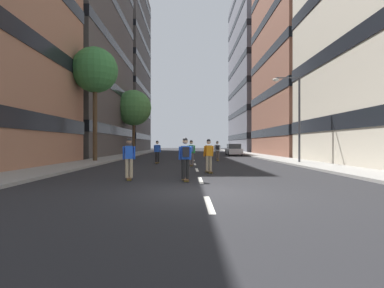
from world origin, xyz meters
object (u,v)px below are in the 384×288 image
(skater_0, at_px, (217,149))
(skater_4, at_px, (185,156))
(skater_2, at_px, (217,149))
(skater_5, at_px, (129,157))
(parked_car_near, at_px, (234,150))
(street_tree_near, at_px, (134,108))
(streetlamp_right, at_px, (295,109))
(street_tree_mid, at_px, (95,71))
(skater_3, at_px, (157,151))
(skater_1, at_px, (209,154))
(skater_6, at_px, (191,151))

(skater_0, xyz_separation_m, skater_4, (-3.05, -17.92, 0.00))
(skater_2, xyz_separation_m, skater_5, (-5.16, -14.29, -0.03))
(parked_car_near, xyz_separation_m, skater_4, (-6.24, -27.91, 0.32))
(street_tree_near, xyz_separation_m, skater_0, (10.64, -12.67, -5.61))
(streetlamp_right, xyz_separation_m, skater_4, (-8.22, -10.47, -3.12))
(street_tree_mid, bearing_deg, skater_2, 10.74)
(skater_5, bearing_deg, skater_0, 72.72)
(skater_5, bearing_deg, skater_4, -10.98)
(street_tree_near, xyz_separation_m, skater_3, (5.32, -19.37, -5.64))
(skater_0, bearing_deg, street_tree_mid, -154.27)
(skater_1, distance_m, skater_6, 4.89)
(streetlamp_right, distance_m, skater_3, 10.99)
(streetlamp_right, bearing_deg, skater_4, -128.12)
(street_tree_near, height_order, street_tree_mid, street_tree_mid)
(parked_car_near, relative_size, street_tree_mid, 0.47)
(street_tree_near, height_order, skater_0, street_tree_near)
(street_tree_mid, height_order, skater_6, street_tree_mid)
(skater_1, bearing_deg, skater_2, 82.06)
(parked_car_near, relative_size, skater_5, 2.47)
(skater_4, bearing_deg, skater_0, 80.35)
(skater_3, xyz_separation_m, skater_5, (-0.10, -10.76, 0.00))
(skater_5, distance_m, skater_6, 8.29)
(skater_0, bearing_deg, streetlamp_right, -55.20)
(skater_2, bearing_deg, skater_4, -100.65)
(skater_2, bearing_deg, skater_1, -97.94)
(skater_0, relative_size, skater_5, 1.00)
(skater_0, height_order, skater_6, same)
(street_tree_mid, xyz_separation_m, skater_5, (5.21, -12.33, -6.60))
(skater_2, xyz_separation_m, skater_6, (-2.43, -6.47, 0.00))
(skater_3, xyz_separation_m, skater_6, (2.62, -2.93, 0.03))
(streetlamp_right, relative_size, skater_2, 3.65)
(street_tree_mid, distance_m, skater_0, 13.52)
(parked_car_near, xyz_separation_m, skater_6, (-5.90, -19.62, 0.32))
(skater_4, bearing_deg, skater_1, 70.92)
(street_tree_near, distance_m, skater_1, 29.06)
(skater_3, bearing_deg, skater_6, -48.15)
(street_tree_mid, bearing_deg, streetlamp_right, -8.32)
(skater_1, xyz_separation_m, skater_4, (-1.20, -3.47, 0.03))
(streetlamp_right, relative_size, skater_3, 3.65)
(skater_1, xyz_separation_m, skater_2, (1.57, 11.28, 0.03))
(street_tree_mid, height_order, skater_3, street_tree_mid)
(street_tree_mid, distance_m, streetlamp_right, 16.35)
(street_tree_mid, relative_size, skater_1, 5.28)
(skater_4, distance_m, skater_6, 8.30)
(skater_1, bearing_deg, skater_4, -109.08)
(skater_0, bearing_deg, skater_1, -97.27)
(street_tree_near, height_order, skater_5, street_tree_near)
(skater_1, relative_size, skater_3, 1.00)
(street_tree_mid, xyz_separation_m, skater_3, (5.32, -1.57, -6.60))
(skater_0, bearing_deg, skater_6, -105.68)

